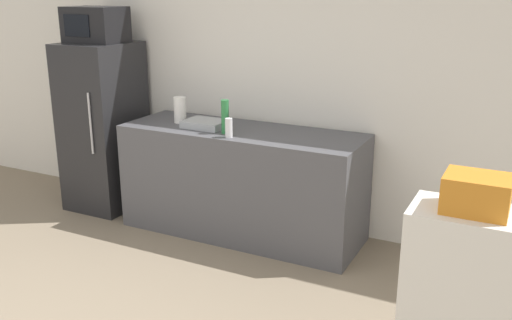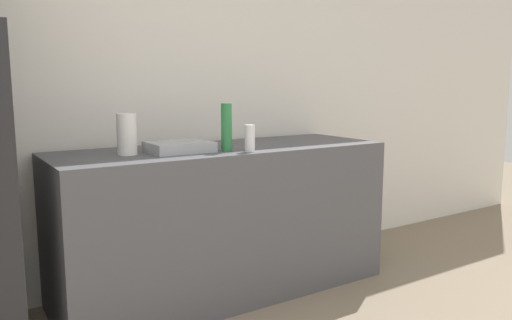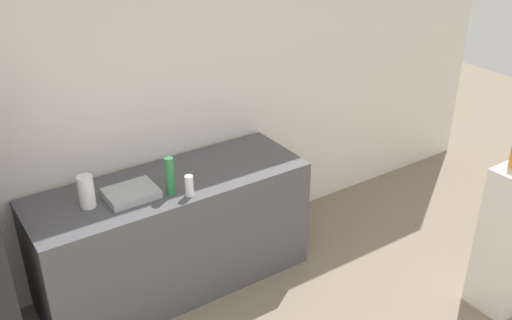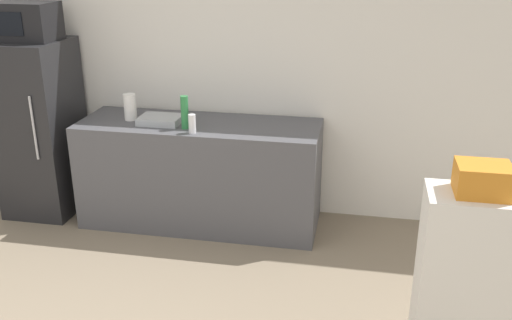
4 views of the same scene
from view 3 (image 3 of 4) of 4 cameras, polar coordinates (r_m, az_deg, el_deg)
wall_back at (r=4.29m, az=-14.66°, el=3.60°), size 8.00×0.06×2.60m
counter at (r=4.43m, az=-8.24°, el=-7.33°), size 2.07×0.71×0.92m
sink_basin at (r=4.03m, az=-12.38°, el=-3.27°), size 0.35×0.27×0.06m
bottle_tall at (r=3.97m, az=-8.63°, el=-1.57°), size 0.06×0.06×0.27m
bottle_short at (r=3.95m, az=-6.69°, el=-2.59°), size 0.06×0.06×0.15m
paper_towel_roll at (r=3.95m, az=-16.60°, el=-3.05°), size 0.11×0.11×0.23m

